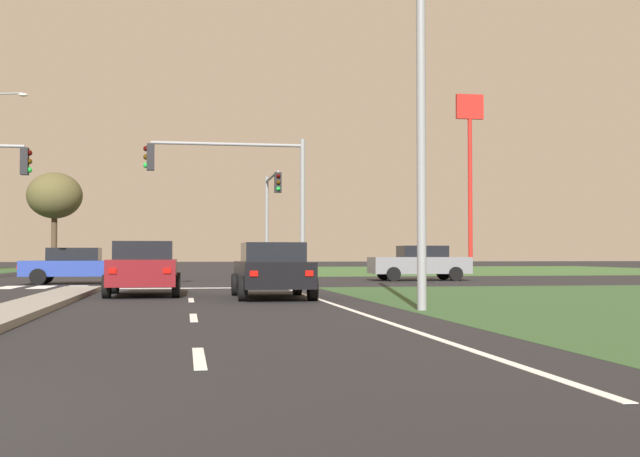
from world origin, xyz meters
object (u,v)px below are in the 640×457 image
Objects in this scene: car_grey_second at (420,263)px; car_blue_third at (77,265)px; fastfood_pole_sign at (470,143)px; car_black_fourth at (272,270)px; traffic_signal_far_right at (271,204)px; treeline_fourth at (55,196)px; traffic_signal_near_right at (243,182)px; pedestrian_at_median at (121,253)px; car_maroon_near at (144,268)px; street_lamp_near at (429,38)px.

car_grey_second is 1.03× the size of car_blue_third.
car_grey_second is 17.59m from fastfood_pole_sign.
car_blue_third is 28.59m from fastfood_pole_sign.
traffic_signal_far_right reaches higher than car_black_fourth.
car_grey_second is 8.39m from traffic_signal_far_right.
treeline_fourth is at bearing -169.65° from car_blue_third.
traffic_signal_far_right is 0.95× the size of traffic_signal_near_right.
car_black_fourth is 32.85m from fastfood_pole_sign.
traffic_signal_far_right is at bearing 84.09° from car_black_fourth.
pedestrian_at_median is at bearing 176.84° from car_blue_third.
car_maroon_near is at bearing 135.14° from car_grey_second.
traffic_signal_near_right is 0.50× the size of fastfood_pole_sign.
car_blue_third is 20.38m from street_lamp_near.
traffic_signal_near_right reaches higher than car_maroon_near.
traffic_signal_far_right is at bearing -146.05° from fastfood_pole_sign.
pedestrian_at_median is at bearing 103.43° from car_black_fourth.
traffic_signal_far_right is at bearing 126.99° from car_blue_third.
car_maroon_near is 0.37× the size of fastfood_pole_sign.
car_maroon_near is 0.56× the size of treeline_fourth.
fastfood_pole_sign reaches higher than traffic_signal_far_right.
car_maroon_near is 6.96m from traffic_signal_near_right.
fastfood_pole_sign is (22.52, 15.85, 7.70)m from car_blue_third.
pedestrian_at_median is at bearing 107.75° from traffic_signal_near_right.
fastfood_pole_sign is at bearing 51.79° from traffic_signal_near_right.
car_grey_second is 16.11m from car_black_fourth.
car_grey_second is at bearing 58.95° from car_black_fourth.
traffic_signal_far_right is 0.48× the size of fastfood_pole_sign.
traffic_signal_near_right is 18.77m from pedestrian_at_median.
traffic_signal_far_right is 10.56m from pedestrian_at_median.
fastfood_pole_sign is (16.13, 20.49, 4.62)m from traffic_signal_near_right.
traffic_signal_near_right is 13.18m from street_lamp_near.
car_grey_second is 15.11m from car_blue_third.
traffic_signal_far_right reaches higher than pedestrian_at_median.
car_grey_second is 2.49× the size of pedestrian_at_median.
car_maroon_near is at bearing 81.25° from pedestrian_at_median.
car_blue_third is 0.58× the size of treeline_fourth.
fastfood_pole_sign is at bearing 33.95° from traffic_signal_far_right.
traffic_signal_near_right is 3.18× the size of pedestrian_at_median.
pedestrian_at_median is (-5.96, 24.96, 0.48)m from car_black_fourth.
car_grey_second is 18.12m from pedestrian_at_median.
street_lamp_near is at bearing -76.10° from traffic_signal_near_right.
car_grey_second reaches higher than car_maroon_near.
traffic_signal_near_right is (6.39, -4.64, 3.08)m from car_blue_third.
treeline_fourth is (-6.43, 18.21, 4.49)m from pedestrian_at_median.
car_maroon_near is 17.59m from traffic_signal_far_right.
fastfood_pole_sign reaches higher than traffic_signal_near_right.
car_grey_second is 36.27m from treeline_fourth.
traffic_signal_near_right is 0.77× the size of treeline_fourth.
car_maroon_near is 4.01m from car_black_fourth.
car_maroon_near is 16.79m from car_grey_second.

